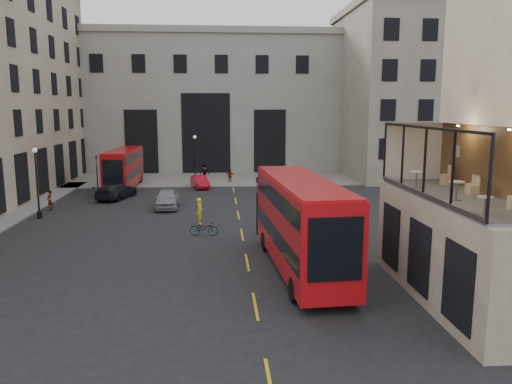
{
  "coord_description": "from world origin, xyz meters",
  "views": [
    {
      "loc": [
        -3.46,
        -19.85,
        8.27
      ],
      "look_at": [
        -1.14,
        11.05,
        3.0
      ],
      "focal_mm": 35.0,
      "sensor_mm": 36.0,
      "label": 1
    }
  ],
  "objects": [
    {
      "name": "bus_near",
      "position": [
        0.64,
        4.57,
        2.65
      ],
      "size": [
        3.46,
        11.99,
        4.73
      ],
      "color": "#BA0C11",
      "rests_on": "ground"
    },
    {
      "name": "car_b",
      "position": [
        -5.44,
        31.62,
        0.64
      ],
      "size": [
        2.25,
        4.11,
        1.28
      ],
      "primitive_type": "imported",
      "rotation": [
        0.0,
        0.0,
        0.24
      ],
      "color": "#B60B1C",
      "rests_on": "ground"
    },
    {
      "name": "cyclist",
      "position": [
        -4.87,
        15.31,
        0.95
      ],
      "size": [
        0.56,
        0.75,
        1.9
      ],
      "primitive_type": "imported",
      "rotation": [
        0.0,
        0.0,
        1.73
      ],
      "color": "yellow",
      "rests_on": "ground"
    },
    {
      "name": "pavement_far",
      "position": [
        -6.0,
        38.0,
        0.06
      ],
      "size": [
        40.0,
        12.0,
        0.12
      ],
      "primitive_type": "cube",
      "color": "slate",
      "rests_on": "ground"
    },
    {
      "name": "cafe_table_mid",
      "position": [
        6.0,
        -0.86,
        5.11
      ],
      "size": [
        0.61,
        0.61,
        0.76
      ],
      "color": "beige",
      "rests_on": "cafe_floor"
    },
    {
      "name": "street_lamp_b",
      "position": [
        -6.0,
        34.0,
        2.39
      ],
      "size": [
        0.36,
        0.36,
        5.33
      ],
      "color": "black",
      "rests_on": "ground"
    },
    {
      "name": "building_right",
      "position": [
        20.0,
        39.97,
        10.39
      ],
      "size": [
        16.6,
        18.6,
        20.0
      ],
      "color": "#9F9780",
      "rests_on": "ground"
    },
    {
      "name": "cafe_chair_c",
      "position": [
        7.42,
        0.62,
        4.84
      ],
      "size": [
        0.48,
        0.48,
        0.79
      ],
      "color": "tan",
      "rests_on": "cafe_floor"
    },
    {
      "name": "pedestrian_c",
      "position": [
        -2.24,
        34.72,
        0.78
      ],
      "size": [
        0.93,
        0.4,
        1.57
      ],
      "primitive_type": "imported",
      "rotation": [
        0.0,
        0.0,
        3.12
      ],
      "color": "gray",
      "rests_on": "ground"
    },
    {
      "name": "pedestrian_b",
      "position": [
        -5.1,
        37.16,
        0.9
      ],
      "size": [
        1.32,
        1.03,
        1.8
      ],
      "primitive_type": "imported",
      "rotation": [
        0.0,
        0.0,
        0.35
      ],
      "color": "gray",
      "rests_on": "ground"
    },
    {
      "name": "car_a",
      "position": [
        -7.8,
        21.31,
        0.78
      ],
      "size": [
        1.98,
        4.63,
        1.56
      ],
      "primitive_type": "imported",
      "rotation": [
        0.0,
        0.0,
        0.03
      ],
      "color": "gray",
      "rests_on": "ground"
    },
    {
      "name": "bicycle",
      "position": [
        -4.49,
        12.0,
        0.48
      ],
      "size": [
        1.9,
        0.87,
        0.97
      ],
      "primitive_type": "imported",
      "rotation": [
        0.0,
        0.0,
        1.44
      ],
      "color": "gray",
      "rests_on": "ground"
    },
    {
      "name": "street_lamp_a",
      "position": [
        -17.0,
        18.0,
        2.39
      ],
      "size": [
        0.36,
        0.36,
        5.33
      ],
      "color": "black",
      "rests_on": "ground"
    },
    {
      "name": "cafe_table_near",
      "position": [
        5.59,
        -3.78,
        5.04
      ],
      "size": [
        0.54,
        0.54,
        0.67
      ],
      "color": "beige",
      "rests_on": "cafe_floor"
    },
    {
      "name": "cafe_chair_b",
      "position": [
        7.31,
        0.24,
        4.84
      ],
      "size": [
        0.44,
        0.44,
        0.77
      ],
      "color": "tan",
      "rests_on": "cafe_floor"
    },
    {
      "name": "cafe_chair_d",
      "position": [
        7.48,
        3.13,
        4.88
      ],
      "size": [
        0.53,
        0.53,
        0.93
      ],
      "color": "tan",
      "rests_on": "cafe_floor"
    },
    {
      "name": "cafe_table_far",
      "position": [
        5.69,
        2.43,
        5.1
      ],
      "size": [
        0.6,
        0.6,
        0.75
      ],
      "color": "white",
      "rests_on": "cafe_floor"
    },
    {
      "name": "pedestrian_e",
      "position": [
        -17.18,
        21.02,
        0.82
      ],
      "size": [
        0.49,
        0.65,
        1.64
      ],
      "primitive_type": "imported",
      "rotation": [
        0.0,
        0.0,
        4.54
      ],
      "color": "gray",
      "rests_on": "ground"
    },
    {
      "name": "pedestrian_d",
      "position": [
        4.76,
        35.58,
        0.9
      ],
      "size": [
        0.68,
        0.94,
        1.79
      ],
      "primitive_type": "imported",
      "rotation": [
        0.0,
        0.0,
        1.7
      ],
      "color": "gray",
      "rests_on": "ground"
    },
    {
      "name": "ground",
      "position": [
        0.0,
        0.0,
        0.0
      ],
      "size": [
        140.0,
        140.0,
        0.0
      ],
      "primitive_type": "plane",
      "color": "black",
      "rests_on": "ground"
    },
    {
      "name": "pedestrian_a",
      "position": [
        -12.57,
        33.44,
        0.91
      ],
      "size": [
        1.04,
        0.9,
        1.81
      ],
      "primitive_type": "imported",
      "rotation": [
        0.0,
        0.0,
        0.28
      ],
      "color": "gray",
      "rests_on": "ground"
    },
    {
      "name": "bus_far",
      "position": [
        -13.18,
        31.77,
        2.27
      ],
      "size": [
        2.5,
        10.18,
        4.05
      ],
      "color": "#AB0B0C",
      "rests_on": "ground"
    },
    {
      "name": "host_frontage",
      "position": [
        6.5,
        0.0,
        2.25
      ],
      "size": [
        3.0,
        11.0,
        4.5
      ],
      "primitive_type": "cube",
      "color": "#C3B292",
      "rests_on": "ground"
    },
    {
      "name": "car_c",
      "position": [
        -12.87,
        25.98,
        0.74
      ],
      "size": [
        3.48,
        5.5,
        1.48
      ],
      "primitive_type": "imported",
      "rotation": [
        0.0,
        0.0,
        2.85
      ],
      "color": "black",
      "rests_on": "ground"
    },
    {
      "name": "cafe_floor",
      "position": [
        6.5,
        0.0,
        4.55
      ],
      "size": [
        3.0,
        10.0,
        0.1
      ],
      "primitive_type": "cube",
      "color": "slate",
      "rests_on": "host_frontage"
    },
    {
      "name": "traffic_light_far",
      "position": [
        -15.0,
        28.0,
        2.42
      ],
      "size": [
        0.16,
        0.2,
        3.8
      ],
      "color": "black",
      "rests_on": "ground"
    },
    {
      "name": "gateway",
      "position": [
        -5.0,
        47.99,
        9.39
      ],
      "size": [
        35.0,
        10.6,
        18.0
      ],
      "color": "#9B9990",
      "rests_on": "ground"
    },
    {
      "name": "traffic_light_near",
      "position": [
        -1.0,
        12.0,
        2.42
      ],
      "size": [
        0.16,
        0.2,
        3.8
      ],
      "color": "black",
      "rests_on": "ground"
    }
  ]
}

